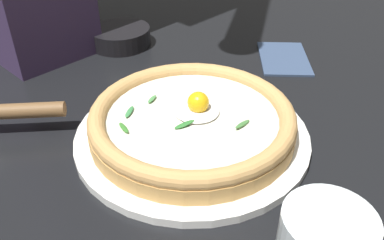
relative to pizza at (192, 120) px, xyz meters
name	(u,v)px	position (x,y,z in m)	size (l,w,h in m)	color
ground_plane	(168,155)	(0.00, -0.04, -0.05)	(2.40, 2.40, 0.03)	black
pizza_plate	(192,135)	(0.00, 0.00, -0.03)	(0.33, 0.33, 0.01)	white
pizza	(192,120)	(0.00, 0.00, 0.00)	(0.28, 0.28, 0.06)	tan
side_bowl	(120,36)	(-0.35, 0.03, -0.01)	(0.12, 0.12, 0.04)	black
pizza_cutter	(13,111)	(-0.14, -0.21, 0.00)	(0.08, 0.15, 0.07)	silver
folded_napkin	(284,57)	(-0.13, 0.28, -0.03)	(0.14, 0.09, 0.01)	#354765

